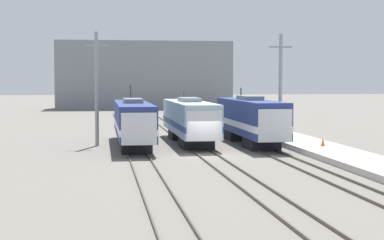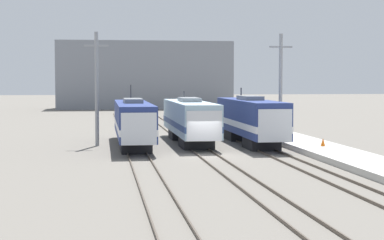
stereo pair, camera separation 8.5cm
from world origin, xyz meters
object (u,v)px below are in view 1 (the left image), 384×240
object	(u,v)px
catenary_tower_left	(97,87)
locomotive_center	(190,120)
catenary_tower_right	(280,87)
locomotive_far_left	(133,122)
locomotive_far_right	(251,120)
traffic_cone	(323,142)

from	to	relation	value
catenary_tower_left	locomotive_center	bearing A→B (deg)	6.83
catenary_tower_left	catenary_tower_right	world-z (taller)	same
locomotive_far_left	catenary_tower_right	bearing A→B (deg)	4.98
locomotive_far_right	traffic_cone	size ratio (longest dim) A/B	26.15
locomotive_far_right	catenary_tower_right	world-z (taller)	catenary_tower_right
locomotive_far_left	traffic_cone	xyz separation A→B (m)	(14.43, -5.85, -1.33)
catenary_tower_left	traffic_cone	bearing A→B (deg)	-21.82
locomotive_far_left	catenary_tower_left	world-z (taller)	catenary_tower_left
locomotive_far_right	catenary_tower_left	size ratio (longest dim) A/B	1.71
locomotive_far_left	traffic_cone	size ratio (longest dim) A/B	27.76
locomotive_far_left	catenary_tower_right	distance (m)	13.35
catenary_tower_right	locomotive_far_left	bearing A→B (deg)	-175.02
locomotive_center	catenary_tower_left	distance (m)	8.66
locomotive_far_right	traffic_cone	world-z (taller)	locomotive_far_right
locomotive_far_left	catenary_tower_right	world-z (taller)	catenary_tower_right
locomotive_far_right	catenary_tower_right	xyz separation A→B (m)	(2.82, 0.88, 2.83)
locomotive_center	catenary_tower_right	bearing A→B (deg)	-7.00
traffic_cone	locomotive_far_left	bearing A→B (deg)	157.92
catenary_tower_left	traffic_cone	size ratio (longest dim) A/B	15.28
locomotive_center	catenary_tower_right	distance (m)	8.47
locomotive_far_right	locomotive_far_left	bearing A→B (deg)	-178.57
catenary_tower_right	traffic_cone	size ratio (longest dim) A/B	15.28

